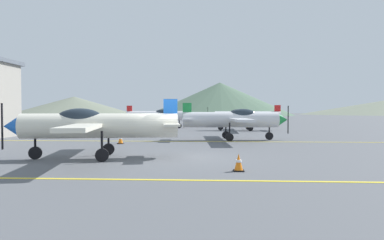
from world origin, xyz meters
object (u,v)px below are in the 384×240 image
airplane_mid (235,119)px  traffic_cone_side (120,139)px  airplane_near (94,125)px  airplane_far (245,116)px  traffic_cone_front (239,163)px  airplane_back (158,115)px

airplane_mid → traffic_cone_side: (-7.03, -3.08, -1.13)m
airplane_near → airplane_mid: size_ratio=1.00×
traffic_cone_side → airplane_near: bearing=-85.1°
airplane_far → traffic_cone_side: bearing=-121.9°
airplane_mid → traffic_cone_front: size_ratio=14.22×
airplane_mid → traffic_cone_side: size_ratio=14.22×
airplane_back → traffic_cone_side: 17.97m
traffic_cone_front → traffic_cone_side: 10.99m
airplane_far → airplane_back: size_ratio=1.00×
airplane_near → traffic_cone_front: (5.84, -2.72, -1.13)m
airplane_far → traffic_cone_front: bearing=-95.9°
airplane_near → traffic_cone_front: size_ratio=14.22×
airplane_mid → traffic_cone_front: (-0.66, -12.03, -1.13)m
airplane_near → airplane_back: size_ratio=1.00×
airplane_mid → traffic_cone_side: 7.76m
airplane_back → traffic_cone_front: (6.86, -26.89, -1.13)m
airplane_near → airplane_back: (-1.02, 24.17, 0.00)m
airplane_back → traffic_cone_front: bearing=-75.7°
airplane_near → traffic_cone_side: airplane_near is taller
airplane_mid → airplane_back: bearing=116.8°
airplane_near → airplane_far: bearing=68.0°
airplane_mid → airplane_back: size_ratio=1.00×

